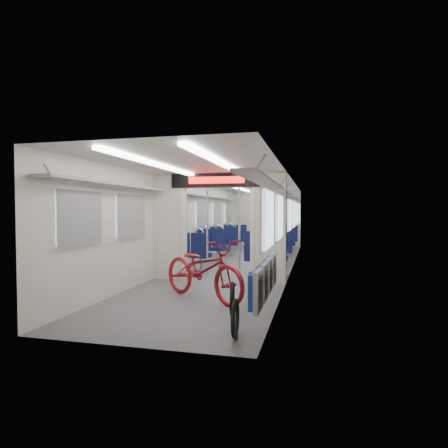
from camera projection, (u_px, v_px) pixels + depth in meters
The scene contains 14 objects.
carriage at pixel (235, 211), 9.67m from camera, with size 12.00×12.02×2.31m.
bicycle at pixel (203, 269), 6.33m from camera, with size 0.69×1.98×1.04m, color maroon.
flip_bench at pixel (265, 278), 5.16m from camera, with size 0.12×2.08×0.48m.
bike_hoop_a at pixel (235, 320), 4.44m from camera, with size 0.47×0.47×0.05m, color black.
bike_hoop_b at pixel (232, 301), 5.31m from camera, with size 0.50×0.50×0.05m, color black.
bike_hoop_c at pixel (251, 288), 6.26m from camera, with size 0.49×0.49×0.05m, color black.
seat_bay_near_left at pixel (202, 247), 10.08m from camera, with size 0.90×2.00×1.08m.
seat_bay_near_right at pixel (271, 248), 9.50m from camera, with size 0.95×2.27×1.16m.
seat_bay_far_left at pixel (230, 238), 13.36m from camera, with size 0.89×1.99×1.07m.
seat_bay_far_right at pixel (283, 237), 13.29m from camera, with size 0.92×2.13×1.12m.
stanchion_near_left at pixel (207, 226), 8.66m from camera, with size 0.04×0.04×2.30m, color silver.
stanchion_near_right at pixel (240, 227), 8.40m from camera, with size 0.04×0.04×2.30m, color silver.
stanchion_far_left at pixel (239, 222), 11.90m from camera, with size 0.05×0.05×2.30m, color silver.
stanchion_far_right at pixel (258, 222), 11.74m from camera, with size 0.04×0.04×2.30m, color silver.
Camera 1 is at (2.01, -9.74, 1.52)m, focal length 30.00 mm.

